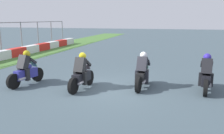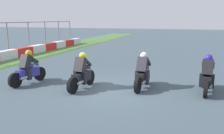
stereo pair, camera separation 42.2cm
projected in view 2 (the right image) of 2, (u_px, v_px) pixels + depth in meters
name	position (u px, v px, depth m)	size (l,w,h in m)	color
ground_plane	(110.00, 89.00, 9.76)	(120.00, 120.00, 0.00)	#40515A
rider_lane_a	(207.00, 77.00, 9.14)	(2.04, 0.56, 1.51)	black
rider_lane_b	(143.00, 74.00, 9.70)	(2.04, 0.55, 1.51)	black
rider_lane_c	(82.00, 74.00, 9.63)	(2.04, 0.56, 1.51)	black
rider_lane_d	(28.00, 70.00, 10.37)	(2.03, 0.61, 1.51)	black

